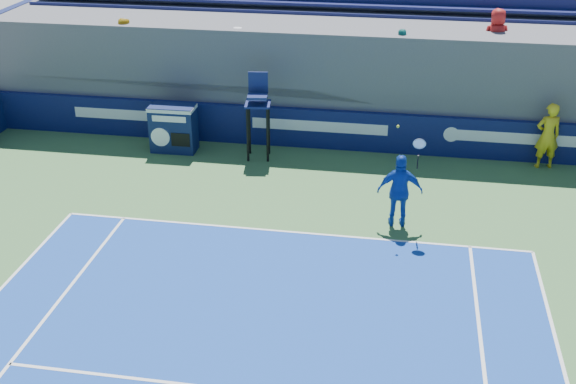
% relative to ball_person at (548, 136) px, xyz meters
% --- Properties ---
extents(ball_person, '(0.77, 0.58, 1.88)m').
position_rel_ball_person_xyz_m(ball_person, '(0.00, 0.00, 0.00)').
color(ball_person, yellow).
rests_on(ball_person, apron).
extents(back_hoarding, '(20.40, 0.21, 1.20)m').
position_rel_ball_person_xyz_m(back_hoarding, '(-6.37, 0.36, -0.35)').
color(back_hoarding, '#0C1348').
rests_on(back_hoarding, ground).
extents(match_clock, '(1.33, 0.75, 1.40)m').
position_rel_ball_person_xyz_m(match_clock, '(-10.56, -0.55, -0.21)').
color(match_clock, '#0E1946').
rests_on(match_clock, ground).
extents(umpire_chair, '(0.78, 0.78, 2.48)m').
position_rel_ball_person_xyz_m(umpire_chair, '(-8.01, -0.62, 0.57)').
color(umpire_chair, black).
rests_on(umpire_chair, ground).
extents(tennis_player, '(1.09, 0.52, 2.57)m').
position_rel_ball_person_xyz_m(tennis_player, '(-3.91, -4.07, -0.04)').
color(tennis_player, '#1542AD').
rests_on(tennis_player, apron).
extents(stadium_seating, '(21.00, 4.05, 4.40)m').
position_rel_ball_person_xyz_m(stadium_seating, '(-6.37, 2.41, 0.88)').
color(stadium_seating, '#4F4F54').
rests_on(stadium_seating, ground).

